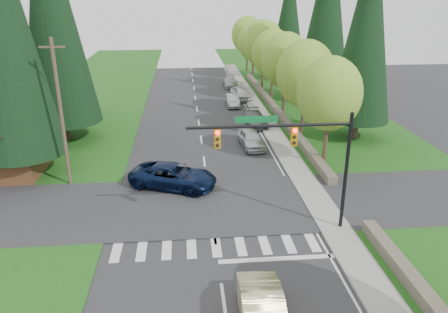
{
  "coord_description": "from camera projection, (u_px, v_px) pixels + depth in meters",
  "views": [
    {
      "loc": [
        -1.44,
        -16.6,
        12.72
      ],
      "look_at": [
        0.98,
        9.19,
        2.8
      ],
      "focal_mm": 35.0,
      "sensor_mm": 36.0,
      "label": 1
    }
  ],
  "objects": [
    {
      "name": "parked_car_d",
      "position": [
        241.0,
        93.0,
        53.78
      ],
      "size": [
        2.47,
        4.89,
        1.59
      ],
      "primitive_type": "imported",
      "rotation": [
        0.0,
        0.0,
        0.13
      ],
      "color": "silver",
      "rests_on": "ground"
    },
    {
      "name": "decid_tree_3",
      "position": [
        273.0,
        54.0,
        51.42
      ],
      "size": [
        5.0,
        5.0,
        8.55
      ],
      "color": "#38281C",
      "rests_on": "ground"
    },
    {
      "name": "conifer_e_c",
      "position": [
        289.0,
        15.0,
        62.63
      ],
      "size": [
        5.1,
        5.1,
        16.8
      ],
      "color": "#38281C",
      "rests_on": "ground"
    },
    {
      "name": "parked_car_e",
      "position": [
        230.0,
        82.0,
        60.77
      ],
      "size": [
        1.99,
        4.63,
        1.33
      ],
      "primitive_type": "imported",
      "rotation": [
        0.0,
        0.0,
        -0.03
      ],
      "color": "#9F9EA3",
      "rests_on": "ground"
    },
    {
      "name": "conifer_e_a",
      "position": [
        367.0,
        27.0,
        36.42
      ],
      "size": [
        5.44,
        5.44,
        17.8
      ],
      "color": "#38281C",
      "rests_on": "ground"
    },
    {
      "name": "stone_wall_south",
      "position": [
        436.0,
        311.0,
        17.94
      ],
      "size": [
        0.7,
        14.0,
        0.7
      ],
      "primitive_type": "cube",
      "color": "#4C4438",
      "rests_on": "ground"
    },
    {
      "name": "conifer_w_a",
      "position": [
        2.0,
        22.0,
        28.13
      ],
      "size": [
        6.12,
        6.12,
        19.8
      ],
      "color": "#38281C",
      "rests_on": "ground"
    },
    {
      "name": "traffic_signal",
      "position": [
        297.0,
        147.0,
        22.89
      ],
      "size": [
        8.7,
        0.37,
        6.8
      ],
      "color": "black",
      "rests_on": "ground"
    },
    {
      "name": "decid_tree_2",
      "position": [
        286.0,
        60.0,
        44.81
      ],
      "size": [
        5.0,
        5.0,
        8.82
      ],
      "color": "#38281C",
      "rests_on": "ground"
    },
    {
      "name": "parked_car_b",
      "position": [
        255.0,
        119.0,
        43.52
      ],
      "size": [
        2.13,
        4.73,
        1.35
      ],
      "primitive_type": "imported",
      "rotation": [
        0.0,
        0.0,
        0.05
      ],
      "color": "slate",
      "rests_on": "ground"
    },
    {
      "name": "conifer_w_e",
      "position": [
        48.0,
        17.0,
        41.24
      ],
      "size": [
        5.78,
        5.78,
        18.8
      ],
      "color": "#38281C",
      "rests_on": "ground"
    },
    {
      "name": "decid_tree_1",
      "position": [
        306.0,
        74.0,
        38.37
      ],
      "size": [
        5.2,
        5.2,
        8.8
      ],
      "color": "#38281C",
      "rests_on": "ground"
    },
    {
      "name": "decid_tree_0",
      "position": [
        330.0,
        94.0,
        31.92
      ],
      "size": [
        4.8,
        4.8,
        8.37
      ],
      "color": "#38281C",
      "rests_on": "ground"
    },
    {
      "name": "parked_car_a",
      "position": [
        251.0,
        139.0,
        37.41
      ],
      "size": [
        2.18,
        4.54,
        1.5
      ],
      "primitive_type": "imported",
      "rotation": [
        0.0,
        0.0,
        0.1
      ],
      "color": "silver",
      "rests_on": "ground"
    },
    {
      "name": "suv_navy",
      "position": [
        173.0,
        176.0,
        29.77
      ],
      "size": [
        6.51,
        4.74,
        1.64
      ],
      "primitive_type": "imported",
      "rotation": [
        0.0,
        0.0,
        1.19
      ],
      "color": "#0B1737",
      "rests_on": "ground"
    },
    {
      "name": "grass_east",
      "position": [
        344.0,
        138.0,
        39.82
      ],
      "size": [
        14.0,
        110.0,
        0.06
      ],
      "primitive_type": "cube",
      "color": "#1D5316",
      "rests_on": "ground"
    },
    {
      "name": "decid_tree_5",
      "position": [
        254.0,
        42.0,
        64.48
      ],
      "size": [
        4.8,
        4.8,
        8.3
      ],
      "color": "#38281C",
      "rests_on": "ground"
    },
    {
      "name": "conifer_e_b",
      "position": [
        327.0,
        8.0,
        49.16
      ],
      "size": [
        6.12,
        6.12,
        19.8
      ],
      "color": "#38281C",
      "rests_on": "ground"
    },
    {
      "name": "decid_tree_6",
      "position": [
        247.0,
        35.0,
        70.88
      ],
      "size": [
        5.2,
        5.2,
        8.86
      ],
      "color": "#38281C",
      "rests_on": "ground"
    },
    {
      "name": "parked_car_c",
      "position": [
        233.0,
        101.0,
        50.74
      ],
      "size": [
        1.43,
        4.02,
        1.32
      ],
      "primitive_type": "imported",
      "rotation": [
        0.0,
        0.0,
        -0.01
      ],
      "color": "#A8A8AC",
      "rests_on": "ground"
    },
    {
      "name": "conifer_w_c",
      "position": [
        51.0,
        8.0,
        35.47
      ],
      "size": [
        6.46,
        6.46,
        20.8
      ],
      "color": "#38281C",
      "rests_on": "ground"
    },
    {
      "name": "sidewalk_east",
      "position": [
        274.0,
        133.0,
        41.14
      ],
      "size": [
        1.8,
        80.0,
        0.13
      ],
      "primitive_type": "cube",
      "color": "gray",
      "rests_on": "ground"
    },
    {
      "name": "grass_west",
      "position": [
        51.0,
        147.0,
        37.56
      ],
      "size": [
        14.0,
        110.0,
        0.06
      ],
      "primitive_type": "cube",
      "color": "#1D5316",
      "rests_on": "ground"
    },
    {
      "name": "cross_street",
      "position": [
        210.0,
        205.0,
        27.54
      ],
      "size": [
        120.0,
        8.0,
        0.1
      ],
      "primitive_type": "cube",
      "color": "#28282B",
      "rests_on": "ground"
    },
    {
      "name": "curb_east",
      "position": [
        265.0,
        133.0,
        41.06
      ],
      "size": [
        0.2,
        80.0,
        0.13
      ],
      "primitive_type": "cube",
      "color": "gray",
      "rests_on": "ground"
    },
    {
      "name": "decid_tree_4",
      "position": [
        263.0,
        43.0,
        57.8
      ],
      "size": [
        5.4,
        5.4,
        9.18
      ],
      "color": "#38281C",
      "rests_on": "ground"
    },
    {
      "name": "utility_pole",
      "position": [
        61.0,
        113.0,
        28.6
      ],
      "size": [
        1.6,
        0.24,
        10.0
      ],
      "color": "#473828",
      "rests_on": "ground"
    },
    {
      "name": "ground",
      "position": [
        221.0,
        285.0,
        20.11
      ],
      "size": [
        120.0,
        120.0,
        0.0
      ],
      "primitive_type": "plane",
      "color": "#28282B",
      "rests_on": "ground"
    },
    {
      "name": "stone_wall_north",
      "position": [
        275.0,
        108.0,
        48.62
      ],
      "size": [
        0.7,
        40.0,
        0.7
      ],
      "primitive_type": "cube",
      "color": "#4C4438",
      "rests_on": "ground"
    }
  ]
}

